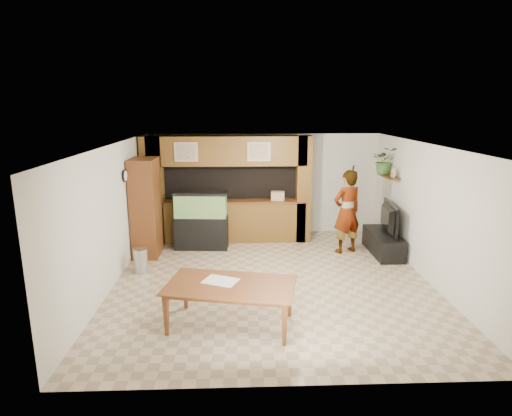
{
  "coord_description": "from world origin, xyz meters",
  "views": [
    {
      "loc": [
        -0.61,
        -7.75,
        3.32
      ],
      "look_at": [
        -0.29,
        0.6,
        1.29
      ],
      "focal_mm": 30.0,
      "sensor_mm": 36.0,
      "label": 1
    }
  ],
  "objects_px": {
    "aquarium": "(201,221)",
    "dining_table": "(230,306)",
    "person": "(347,212)",
    "pantry_cabinet": "(146,208)",
    "television": "(385,218)"
  },
  "relations": [
    {
      "from": "pantry_cabinet",
      "to": "person",
      "type": "distance_m",
      "value": 4.52
    },
    {
      "from": "aquarium",
      "to": "television",
      "type": "distance_m",
      "value": 4.21
    },
    {
      "from": "dining_table",
      "to": "aquarium",
      "type": "bearing_deg",
      "value": 112.84
    },
    {
      "from": "dining_table",
      "to": "person",
      "type": "bearing_deg",
      "value": 63.71
    },
    {
      "from": "aquarium",
      "to": "person",
      "type": "bearing_deg",
      "value": -2.9
    },
    {
      "from": "aquarium",
      "to": "person",
      "type": "relative_size",
      "value": 0.71
    },
    {
      "from": "pantry_cabinet",
      "to": "person",
      "type": "xyz_separation_m",
      "value": [
        4.52,
        -0.02,
        -0.14
      ]
    },
    {
      "from": "person",
      "to": "aquarium",
      "type": "bearing_deg",
      "value": -28.35
    },
    {
      "from": "person",
      "to": "dining_table",
      "type": "distance_m",
      "value": 4.27
    },
    {
      "from": "person",
      "to": "pantry_cabinet",
      "type": "bearing_deg",
      "value": -21.82
    },
    {
      "from": "aquarium",
      "to": "dining_table",
      "type": "height_order",
      "value": "aquarium"
    },
    {
      "from": "aquarium",
      "to": "dining_table",
      "type": "bearing_deg",
      "value": -74.77
    },
    {
      "from": "aquarium",
      "to": "dining_table",
      "type": "distance_m",
      "value": 3.82
    },
    {
      "from": "pantry_cabinet",
      "to": "television",
      "type": "height_order",
      "value": "pantry_cabinet"
    },
    {
      "from": "pantry_cabinet",
      "to": "person",
      "type": "bearing_deg",
      "value": -0.25
    }
  ]
}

